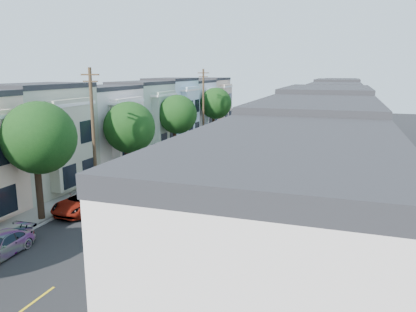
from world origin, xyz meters
TOP-DOWN VIEW (x-y plane):
  - ground at (0.00, 0.00)m, footprint 160.00×160.00m
  - road_slab at (0.00, 15.00)m, footprint 12.00×70.00m
  - curb_left at (-6.05, 15.00)m, footprint 0.30×70.00m
  - curb_right at (6.05, 15.00)m, footprint 0.30×70.00m
  - sidewalk_left at (-7.35, 15.00)m, footprint 2.60×70.00m
  - sidewalk_right at (7.35, 15.00)m, footprint 2.60×70.00m
  - centerline at (0.00, 15.00)m, footprint 0.12×70.00m
  - townhouse_row_left at (-11.15, 15.00)m, footprint 5.00×70.00m
  - townhouse_row_right at (11.15, 15.00)m, footprint 5.00×70.00m
  - tree_b at (-6.30, -4.01)m, footprint 4.70×4.70m
  - tree_c at (-6.30, 7.47)m, footprint 4.70×4.70m
  - tree_d at (-6.30, 18.64)m, footprint 4.55×4.55m
  - tree_e at (-6.30, 33.38)m, footprint 4.70×4.70m
  - tree_far_r at (6.89, 30.71)m, footprint 3.08×3.08m
  - utility_pole_near at (-6.30, 2.00)m, footprint 1.60×0.26m
  - utility_pole_far at (-6.30, 28.00)m, footprint 1.60×0.26m
  - fedex_truck at (1.98, 8.18)m, footprint 2.72×7.06m
  - lead_sedan at (2.30, 18.25)m, footprint 1.65×3.95m
  - parked_left_b at (-4.90, -9.18)m, footprint 1.91×4.20m
  - parked_left_c at (-4.90, -1.45)m, footprint 2.75×5.51m
  - parked_left_d at (-4.90, 13.94)m, footprint 2.01×4.37m
  - parked_right_a at (4.90, -8.21)m, footprint 3.00×5.67m
  - parked_right_b at (4.90, -0.82)m, footprint 1.84×4.15m
  - parked_right_c at (4.90, 19.68)m, footprint 1.97×4.33m
  - parked_right_d at (4.90, 28.07)m, footprint 2.09×4.68m
  - motorcycle at (5.35, -10.96)m, footprint 0.25×1.84m

SIDE VIEW (x-z plane):
  - ground at x=0.00m, z-range 0.00..0.00m
  - centerline at x=0.00m, z-range -0.01..0.01m
  - townhouse_row_left at x=-11.15m, z-range -4.25..4.25m
  - townhouse_row_right at x=11.15m, z-range -4.25..4.25m
  - road_slab at x=0.00m, z-range 0.00..0.02m
  - curb_left at x=-6.05m, z-range 0.00..0.15m
  - curb_right at x=6.05m, z-range 0.00..0.15m
  - sidewalk_left at x=-7.35m, z-range 0.00..0.15m
  - sidewalk_right at x=7.35m, z-range 0.00..0.15m
  - motorcycle at x=5.35m, z-range 0.02..0.75m
  - parked_left_b at x=-4.90m, z-range 0.00..1.24m
  - parked_right_c at x=4.90m, z-range 0.00..1.28m
  - parked_left_d at x=-4.90m, z-range 0.00..1.28m
  - lead_sedan at x=2.30m, z-range 0.00..1.29m
  - parked_right_b at x=4.90m, z-range 0.00..1.31m
  - parked_right_d at x=4.90m, z-range 0.00..1.48m
  - parked_left_c at x=-4.90m, z-range 0.00..1.50m
  - parked_right_a at x=4.90m, z-range 0.00..1.52m
  - fedex_truck at x=1.98m, z-range 0.20..3.59m
  - tree_far_r at x=6.89m, z-range 1.10..6.46m
  - tree_c at x=-6.30m, z-range 1.23..8.42m
  - tree_d at x=-6.30m, z-range 1.30..8.49m
  - tree_e at x=-6.30m, z-range 1.35..8.80m
  - utility_pole_near at x=-6.30m, z-range 0.15..10.15m
  - utility_pole_far at x=-6.30m, z-range 0.15..10.15m
  - tree_b at x=-6.30m, z-range 1.64..9.66m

